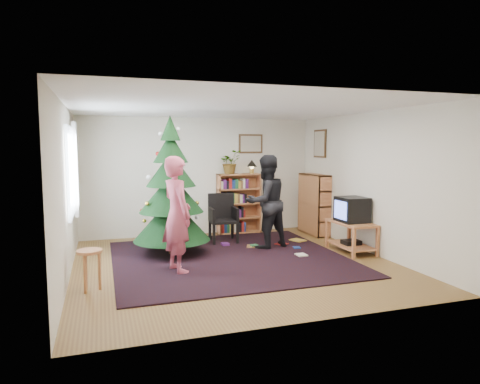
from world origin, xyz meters
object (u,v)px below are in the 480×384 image
object	(u,v)px
table_lamp	(252,164)
picture_right	(320,144)
stool	(90,259)
crt_tv	(352,209)
bookshelf_back	(239,203)
tv_stand	(351,234)
bookshelf_right	(314,203)
potted_plant	(230,162)
christmas_tree	(171,197)
person_standing	(177,215)
person_by_chair	(266,202)
picture_back	(251,144)
armchair	(222,216)

from	to	relation	value
table_lamp	picture_right	bearing A→B (deg)	-23.70
table_lamp	stool	bearing A→B (deg)	-137.73
crt_tv	bookshelf_back	bearing A→B (deg)	121.29
crt_tv	stool	size ratio (longest dim) A/B	0.93
stool	tv_stand	bearing A→B (deg)	9.59
bookshelf_back	bookshelf_right	bearing A→B (deg)	-22.51
tv_stand	potted_plant	size ratio (longest dim) A/B	1.86
christmas_tree	person_standing	xyz separation A→B (m)	(-0.09, -1.07, -0.13)
picture_right	person_standing	world-z (taller)	picture_right
christmas_tree	person_by_chair	world-z (taller)	christmas_tree
picture_right	table_lamp	world-z (taller)	picture_right
christmas_tree	bookshelf_back	bearing A→B (deg)	40.61
tv_stand	person_by_chair	bearing A→B (deg)	150.17
picture_right	potted_plant	xyz separation A→B (m)	(-1.84, 0.59, -0.39)
picture_back	crt_tv	size ratio (longest dim) A/B	1.08
table_lamp	picture_back	bearing A→B (deg)	81.96
crt_tv	armchair	distance (m)	2.52
potted_plant	stool	bearing A→B (deg)	-133.08
bookshelf_back	tv_stand	bearing A→B (deg)	-58.66
armchair	person_standing	xyz separation A→B (m)	(-1.20, -1.80, 0.36)
bookshelf_back	armchair	size ratio (longest dim) A/B	1.36
picture_right	potted_plant	world-z (taller)	picture_right
picture_right	stool	bearing A→B (deg)	-152.46
crt_tv	tv_stand	bearing A→B (deg)	0.00
picture_right	person_by_chair	xyz separation A→B (m)	(-1.60, -0.92, -1.08)
picture_back	picture_right	xyz separation A→B (m)	(1.33, -0.73, 0.00)
christmas_tree	stool	size ratio (longest dim) A/B	4.44
picture_right	christmas_tree	distance (m)	3.58
picture_back	armchair	bearing A→B (deg)	-136.37
stool	person_standing	size ratio (longest dim) A/B	0.31
tv_stand	armchair	size ratio (longest dim) A/B	0.99
potted_plant	bookshelf_right	bearing A→B (deg)	-20.10
person_by_chair	bookshelf_right	bearing A→B (deg)	-163.94
bookshelf_right	person_by_chair	world-z (taller)	person_by_chair
picture_back	table_lamp	world-z (taller)	picture_back
tv_stand	table_lamp	size ratio (longest dim) A/B	3.15
picture_right	table_lamp	distance (m)	1.53
armchair	picture_back	bearing A→B (deg)	47.80
picture_back	christmas_tree	xyz separation A→B (m)	(-2.02, -1.60, -0.94)
picture_back	person_standing	xyz separation A→B (m)	(-2.11, -2.67, -1.07)
picture_back	potted_plant	distance (m)	0.67
bookshelf_back	armchair	distance (m)	0.95
person_standing	potted_plant	xyz separation A→B (m)	(1.59, 2.53, 0.68)
picture_right	tv_stand	xyz separation A→B (m)	(-0.26, -1.69, -1.62)
picture_back	stool	xyz separation A→B (m)	(-3.35, -3.16, -1.53)
bookshelf_right	stool	xyz separation A→B (m)	(-4.54, -2.40, -0.24)
bookshelf_right	table_lamp	size ratio (longest dim) A/B	4.31
armchair	person_by_chair	distance (m)	1.06
picture_right	bookshelf_back	bearing A→B (deg)	160.26
table_lamp	person_by_chair	bearing A→B (deg)	-99.64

